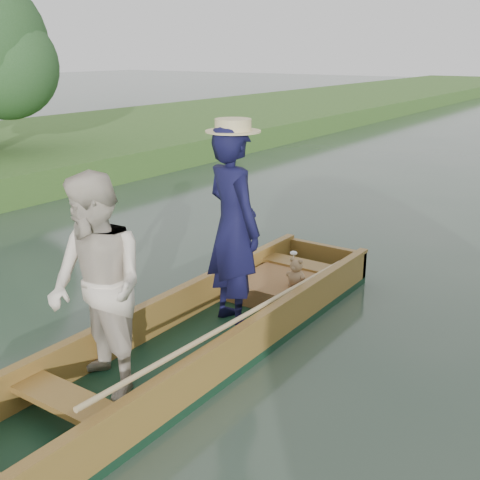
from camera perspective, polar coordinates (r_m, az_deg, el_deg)
The scene contains 2 objects.
ground at distance 5.82m, azimuth -3.43°, elevation -10.44°, with size 120.00×120.00×0.00m, color #283D30.
punt at distance 5.42m, azimuth -5.37°, elevation -4.23°, with size 1.22×5.00×2.11m.
Camera 1 is at (3.20, -4.02, 2.73)m, focal length 45.00 mm.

